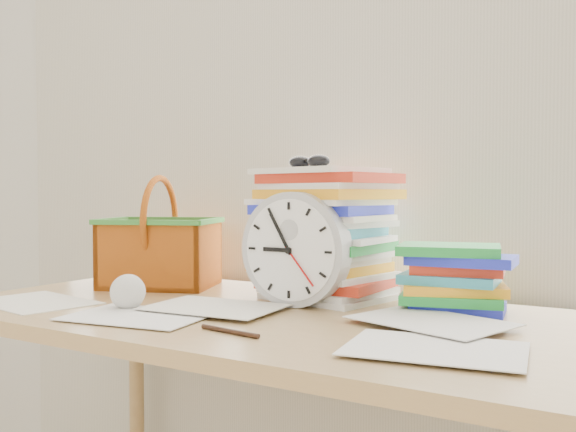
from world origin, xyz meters
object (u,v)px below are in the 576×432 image
Objects in this scene: desk at (260,346)px; paper_stack at (325,233)px; basket at (160,232)px; clock at (296,249)px; book_stack at (457,279)px.

paper_stack is at bearing 79.70° from desk.
desk is at bearing -41.97° from basket.
clock is at bearing 65.12° from desk.
desk is at bearing -150.99° from book_stack.
book_stack is at bearing -2.91° from paper_stack.
paper_stack is 0.13m from clock.
desk is 0.43m from book_stack.
book_stack is (0.32, 0.12, -0.05)m from clock.
paper_stack is 0.33m from book_stack.
paper_stack is at bearing 89.55° from clock.
clock reaches higher than desk.
paper_stack is at bearing 177.09° from book_stack.
book_stack is 0.83× the size of basket.
clock is at bearing -90.45° from paper_stack.
clock is at bearing -159.97° from book_stack.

